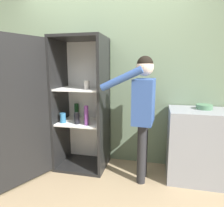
{
  "coord_description": "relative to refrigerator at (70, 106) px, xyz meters",
  "views": [
    {
      "loc": [
        0.75,
        -1.89,
        1.41
      ],
      "look_at": [
        0.16,
        0.65,
        0.93
      ],
      "focal_mm": 32.0,
      "sensor_mm": 36.0,
      "label": 1
    }
  ],
  "objects": [
    {
      "name": "counter",
      "position": [
        1.65,
        0.1,
        -0.45
      ],
      "size": [
        0.7,
        0.55,
        0.9
      ],
      "color": "gray",
      "rests_on": "ground_plane"
    },
    {
      "name": "refrigerator",
      "position": [
        0.0,
        0.0,
        0.0
      ],
      "size": [
        1.0,
        1.18,
        1.8
      ],
      "color": "black",
      "rests_on": "ground_plane"
    },
    {
      "name": "ground_plane",
      "position": [
        0.4,
        -0.55,
        -0.9
      ],
      "size": [
        12.0,
        12.0,
        0.0
      ],
      "primitive_type": "plane",
      "color": "tan"
    },
    {
      "name": "wall_back",
      "position": [
        0.4,
        0.43,
        0.38
      ],
      "size": [
        7.0,
        0.06,
        2.55
      ],
      "color": "gray",
      "rests_on": "ground_plane"
    },
    {
      "name": "bowl",
      "position": [
        1.71,
        0.17,
        0.03
      ],
      "size": [
        0.19,
        0.19,
        0.06
      ],
      "color": "#517F5B",
      "rests_on": "counter"
    },
    {
      "name": "person",
      "position": [
        0.98,
        -0.07,
        0.08
      ],
      "size": [
        0.61,
        0.54,
        1.54
      ],
      "color": "#262628",
      "rests_on": "ground_plane"
    }
  ]
}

